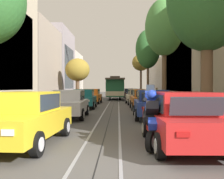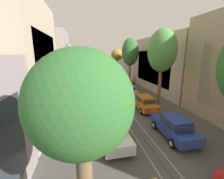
{
  "view_description": "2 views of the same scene",
  "coord_description": "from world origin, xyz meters",
  "px_view_note": "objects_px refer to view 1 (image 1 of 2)",
  "views": [
    {
      "loc": [
        0.47,
        -5.17,
        1.7
      ],
      "look_at": [
        -0.1,
        17.96,
        1.54
      ],
      "focal_mm": 39.86,
      "sensor_mm": 36.0,
      "label": 1
    },
    {
      "loc": [
        -4.21,
        -0.48,
        6.12
      ],
      "look_at": [
        0.0,
        20.77,
        0.92
      ],
      "focal_mm": 24.01,
      "sensor_mm": 36.0,
      "label": 2
    }
  ],
  "objects_px": {
    "parked_car_blue_second_right": "(152,104)",
    "parked_car_black_far_right": "(129,93)",
    "street_tree_kerb_left_second": "(77,70)",
    "parked_car_teal_mid_left": "(84,99)",
    "parked_car_white_second_left": "(69,104)",
    "parked_car_black_fifth_right": "(134,95)",
    "motorcycle_with_rider": "(151,115)",
    "parked_car_orange_fourth_left": "(92,96)",
    "parked_car_navy_sixth_right": "(132,94)",
    "street_tree_kerb_right_second": "(164,28)",
    "parked_car_yellow_near_left": "(26,118)",
    "street_tree_kerb_right_fourth": "(141,63)",
    "pedestrian_on_left_pavement": "(157,94)",
    "street_tree_kerb_right_mid": "(148,49)",
    "cable_car_trolley": "(115,88)",
    "parked_car_beige_fourth_right": "(136,97)",
    "parked_car_orange_mid_right": "(143,99)",
    "parked_car_red_near_right": "(182,119)"
  },
  "relations": [
    {
      "from": "parked_car_blue_second_right",
      "to": "cable_car_trolley",
      "type": "distance_m",
      "value": 22.36
    },
    {
      "from": "parked_car_black_far_right",
      "to": "street_tree_kerb_left_second",
      "type": "xyz_separation_m",
      "value": [
        -6.84,
        -13.94,
        3.04
      ]
    },
    {
      "from": "street_tree_kerb_right_mid",
      "to": "cable_car_trolley",
      "type": "xyz_separation_m",
      "value": [
        -4.08,
        5.82,
        -4.71
      ]
    },
    {
      "from": "parked_car_navy_sixth_right",
      "to": "street_tree_kerb_right_second",
      "type": "relative_size",
      "value": 0.51
    },
    {
      "from": "parked_car_red_near_right",
      "to": "parked_car_blue_second_right",
      "type": "bearing_deg",
      "value": 89.92
    },
    {
      "from": "parked_car_black_fifth_right",
      "to": "cable_car_trolley",
      "type": "xyz_separation_m",
      "value": [
        -2.53,
        3.91,
        0.86
      ]
    },
    {
      "from": "parked_car_orange_fourth_left",
      "to": "parked_car_teal_mid_left",
      "type": "bearing_deg",
      "value": -89.96
    },
    {
      "from": "parked_car_red_near_right",
      "to": "parked_car_navy_sixth_right",
      "type": "bearing_deg",
      "value": 89.57
    },
    {
      "from": "street_tree_kerb_right_fourth",
      "to": "parked_car_orange_fourth_left",
      "type": "bearing_deg",
      "value": -115.29
    },
    {
      "from": "parked_car_red_near_right",
      "to": "pedestrian_on_left_pavement",
      "type": "distance_m",
      "value": 24.23
    },
    {
      "from": "parked_car_orange_mid_right",
      "to": "parked_car_beige_fourth_right",
      "type": "distance_m",
      "value": 5.85
    },
    {
      "from": "parked_car_blue_second_right",
      "to": "street_tree_kerb_left_second",
      "type": "relative_size",
      "value": 0.83
    },
    {
      "from": "parked_car_teal_mid_left",
      "to": "street_tree_kerb_right_second",
      "type": "xyz_separation_m",
      "value": [
        6.44,
        -1.05,
        5.58
      ]
    },
    {
      "from": "parked_car_white_second_left",
      "to": "parked_car_navy_sixth_right",
      "type": "distance_m",
      "value": 24.33
    },
    {
      "from": "parked_car_blue_second_right",
      "to": "street_tree_kerb_right_second",
      "type": "height_order",
      "value": "street_tree_kerb_right_second"
    },
    {
      "from": "street_tree_kerb_right_fourth",
      "to": "street_tree_kerb_left_second",
      "type": "bearing_deg",
      "value": -129.38
    },
    {
      "from": "motorcycle_with_rider",
      "to": "pedestrian_on_left_pavement",
      "type": "xyz_separation_m",
      "value": [
        3.91,
        24.32,
        0.03
      ]
    },
    {
      "from": "street_tree_kerb_left_second",
      "to": "street_tree_kerb_right_mid",
      "type": "relative_size",
      "value": 0.6
    },
    {
      "from": "parked_car_yellow_near_left",
      "to": "street_tree_kerb_right_fourth",
      "type": "height_order",
      "value": "street_tree_kerb_right_fourth"
    },
    {
      "from": "parked_car_yellow_near_left",
      "to": "parked_car_teal_mid_left",
      "type": "xyz_separation_m",
      "value": [
        -0.05,
        13.1,
        0.0
      ]
    },
    {
      "from": "street_tree_kerb_left_second",
      "to": "cable_car_trolley",
      "type": "distance_m",
      "value": 7.66
    },
    {
      "from": "motorcycle_with_rider",
      "to": "parked_car_white_second_left",
      "type": "bearing_deg",
      "value": 117.54
    },
    {
      "from": "parked_car_black_fifth_right",
      "to": "motorcycle_with_rider",
      "type": "relative_size",
      "value": 2.35
    },
    {
      "from": "parked_car_blue_second_right",
      "to": "street_tree_kerb_left_second",
      "type": "xyz_separation_m",
      "value": [
        -6.83,
        16.41,
        3.04
      ]
    },
    {
      "from": "parked_car_beige_fourth_right",
      "to": "parked_car_black_far_right",
      "type": "bearing_deg",
      "value": 89.9
    },
    {
      "from": "parked_car_teal_mid_left",
      "to": "parked_car_white_second_left",
      "type": "bearing_deg",
      "value": -89.39
    },
    {
      "from": "parked_car_navy_sixth_right",
      "to": "street_tree_kerb_right_fourth",
      "type": "bearing_deg",
      "value": 60.89
    },
    {
      "from": "parked_car_black_far_right",
      "to": "street_tree_kerb_right_fourth",
      "type": "bearing_deg",
      "value": -60.83
    },
    {
      "from": "street_tree_kerb_right_fourth",
      "to": "motorcycle_with_rider",
      "type": "height_order",
      "value": "street_tree_kerb_right_fourth"
    },
    {
      "from": "parked_car_black_far_right",
      "to": "street_tree_kerb_right_second",
      "type": "distance_m",
      "value": 25.38
    },
    {
      "from": "parked_car_orange_fourth_left",
      "to": "cable_car_trolley",
      "type": "relative_size",
      "value": 0.48
    },
    {
      "from": "parked_car_yellow_near_left",
      "to": "street_tree_kerb_right_fourth",
      "type": "xyz_separation_m",
      "value": [
        6.53,
        33.41,
        4.97
      ]
    },
    {
      "from": "parked_car_black_fifth_right",
      "to": "parked_car_navy_sixth_right",
      "type": "bearing_deg",
      "value": 89.73
    },
    {
      "from": "parked_car_blue_second_right",
      "to": "parked_car_black_far_right",
      "type": "height_order",
      "value": "same"
    },
    {
      "from": "parked_car_yellow_near_left",
      "to": "parked_car_orange_mid_right",
      "type": "bearing_deg",
      "value": 68.73
    },
    {
      "from": "street_tree_kerb_left_second",
      "to": "street_tree_kerb_right_mid",
      "type": "bearing_deg",
      "value": -0.06
    },
    {
      "from": "parked_car_white_second_left",
      "to": "parked_car_navy_sixth_right",
      "type": "relative_size",
      "value": 1.0
    },
    {
      "from": "parked_car_black_fifth_right",
      "to": "cable_car_trolley",
      "type": "distance_m",
      "value": 4.74
    },
    {
      "from": "street_tree_kerb_left_second",
      "to": "street_tree_kerb_right_second",
      "type": "distance_m",
      "value": 13.98
    },
    {
      "from": "parked_car_orange_fourth_left",
      "to": "parked_car_black_far_right",
      "type": "bearing_deg",
      "value": 74.71
    },
    {
      "from": "parked_car_teal_mid_left",
      "to": "street_tree_kerb_left_second",
      "type": "height_order",
      "value": "street_tree_kerb_left_second"
    },
    {
      "from": "parked_car_teal_mid_left",
      "to": "parked_car_blue_second_right",
      "type": "relative_size",
      "value": 1.0
    },
    {
      "from": "parked_car_yellow_near_left",
      "to": "pedestrian_on_left_pavement",
      "type": "bearing_deg",
      "value": 72.23
    },
    {
      "from": "street_tree_kerb_right_fourth",
      "to": "parked_car_white_second_left",
      "type": "bearing_deg",
      "value": -103.66
    },
    {
      "from": "motorcycle_with_rider",
      "to": "parked_car_black_fifth_right",
      "type": "bearing_deg",
      "value": 87.43
    },
    {
      "from": "parked_car_white_second_left",
      "to": "parked_car_black_fifth_right",
      "type": "height_order",
      "value": "same"
    },
    {
      "from": "parked_car_teal_mid_left",
      "to": "parked_car_orange_fourth_left",
      "type": "relative_size",
      "value": 1.0
    },
    {
      "from": "street_tree_kerb_left_second",
      "to": "pedestrian_on_left_pavement",
      "type": "relative_size",
      "value": 3.1
    },
    {
      "from": "parked_car_black_fifth_right",
      "to": "street_tree_kerb_right_second",
      "type": "bearing_deg",
      "value": -83.09
    },
    {
      "from": "parked_car_orange_mid_right",
      "to": "street_tree_kerb_right_fourth",
      "type": "distance_m",
      "value": 21.84
    }
  ]
}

